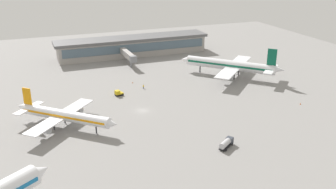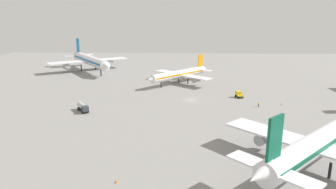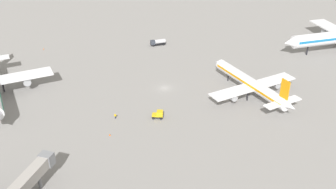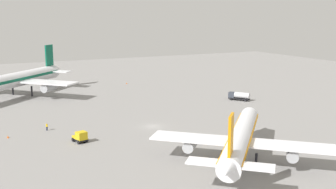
# 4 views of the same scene
# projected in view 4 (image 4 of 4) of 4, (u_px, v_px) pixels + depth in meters

# --- Properties ---
(ground) EXTENTS (288.00, 288.00, 0.00)m
(ground) POSITION_uv_depth(u_px,v_px,m) (153.00, 126.00, 96.24)
(ground) COLOR gray
(airplane_at_gate) EXTENTS (31.66, 29.99, 11.95)m
(airplane_at_gate) POSITION_uv_depth(u_px,v_px,m) (241.00, 138.00, 72.64)
(airplane_at_gate) COLOR white
(airplane_at_gate) RESTS_ON ground
(airplane_taxiing) EXTENTS (38.36, 39.14, 15.01)m
(airplane_taxiing) POSITION_uv_depth(u_px,v_px,m) (16.00, 80.00, 128.92)
(airplane_taxiing) COLOR white
(airplane_taxiing) RESTS_ON ground
(baggage_tug) EXTENTS (3.57, 2.88, 2.30)m
(baggage_tug) POSITION_uv_depth(u_px,v_px,m) (80.00, 137.00, 84.26)
(baggage_tug) COLOR black
(baggage_tug) RESTS_ON ground
(fuel_truck) EXTENTS (6.23, 5.21, 2.50)m
(fuel_truck) POSITION_uv_depth(u_px,v_px,m) (239.00, 96.00, 124.84)
(fuel_truck) COLOR black
(fuel_truck) RESTS_ON ground
(ground_crew_worker) EXTENTS (0.56, 0.47, 1.67)m
(ground_crew_worker) POSITION_uv_depth(u_px,v_px,m) (47.00, 127.00, 92.85)
(ground_crew_worker) COLOR #1E2338
(ground_crew_worker) RESTS_ON ground
(safety_cone_near_gate) EXTENTS (0.44, 0.44, 0.60)m
(safety_cone_near_gate) POSITION_uv_depth(u_px,v_px,m) (8.00, 137.00, 87.25)
(safety_cone_near_gate) COLOR #EA590C
(safety_cone_near_gate) RESTS_ON ground
(safety_cone_mid_apron) EXTENTS (0.44, 0.44, 0.60)m
(safety_cone_mid_apron) POSITION_uv_depth(u_px,v_px,m) (127.00, 83.00, 154.16)
(safety_cone_mid_apron) COLOR #EA590C
(safety_cone_mid_apron) RESTS_ON ground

